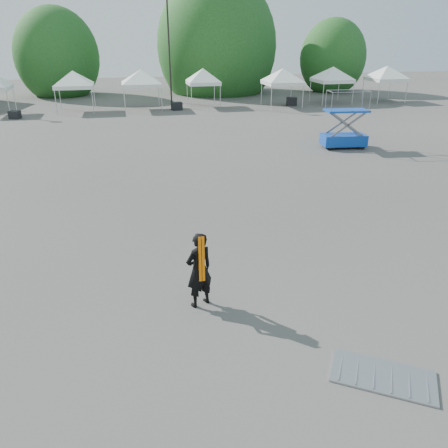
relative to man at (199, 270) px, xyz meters
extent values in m
plane|color=#474442|center=(0.18, 2.82, -0.97)|extent=(120.00, 120.00, 0.00)
cylinder|color=black|center=(3.18, 34.82, 3.78)|extent=(0.16, 0.16, 9.50)
cylinder|color=#382314|center=(-7.82, 42.82, 0.16)|extent=(0.36, 0.36, 2.27)
ellipsoid|color=#1B511B|center=(-7.82, 42.82, 2.97)|extent=(4.16, 4.16, 4.78)
cylinder|color=#382314|center=(9.18, 41.82, 0.43)|extent=(0.36, 0.36, 2.80)
ellipsoid|color=#1B511B|center=(9.18, 41.82, 3.87)|extent=(5.12, 5.12, 5.89)
cylinder|color=#382314|center=(22.18, 39.82, 0.08)|extent=(0.36, 0.36, 2.10)
ellipsoid|color=#1B511B|center=(22.18, 39.82, 2.66)|extent=(3.84, 3.84, 4.42)
cylinder|color=silver|center=(-10.51, 30.10, 0.03)|extent=(0.06, 0.06, 2.00)
cylinder|color=silver|center=(-10.51, 32.56, 0.03)|extent=(0.06, 0.06, 2.00)
cylinder|color=silver|center=(-6.84, 29.88, 0.03)|extent=(0.06, 0.06, 2.00)
cylinder|color=silver|center=(-3.92, 29.88, 0.03)|extent=(0.06, 0.06, 2.00)
cylinder|color=silver|center=(-6.84, 32.80, 0.03)|extent=(0.06, 0.06, 2.00)
cylinder|color=silver|center=(-3.92, 32.80, 0.03)|extent=(0.06, 0.06, 2.00)
cube|color=white|center=(-5.38, 31.34, 1.11)|extent=(3.12, 3.12, 0.30)
pyramid|color=white|center=(-5.38, 31.34, 2.36)|extent=(4.41, 4.41, 1.10)
cylinder|color=silver|center=(-1.30, 29.74, 0.03)|extent=(0.06, 0.06, 2.00)
cylinder|color=silver|center=(1.81, 29.74, 0.03)|extent=(0.06, 0.06, 2.00)
cylinder|color=silver|center=(-1.30, 32.86, 0.03)|extent=(0.06, 0.06, 2.00)
cylinder|color=silver|center=(1.81, 32.86, 0.03)|extent=(0.06, 0.06, 2.00)
cube|color=white|center=(0.26, 31.30, 1.11)|extent=(3.32, 3.32, 0.30)
pyramid|color=white|center=(0.26, 31.30, 2.36)|extent=(4.69, 4.69, 1.10)
cylinder|color=silver|center=(4.47, 30.28, 0.03)|extent=(0.06, 0.06, 2.00)
cylinder|color=silver|center=(7.07, 30.28, 0.03)|extent=(0.06, 0.06, 2.00)
cylinder|color=silver|center=(4.47, 32.88, 0.03)|extent=(0.06, 0.06, 2.00)
cylinder|color=silver|center=(7.07, 32.88, 0.03)|extent=(0.06, 0.06, 2.00)
cube|color=white|center=(5.77, 31.58, 1.11)|extent=(2.80, 2.80, 0.30)
pyramid|color=white|center=(5.77, 31.58, 2.36)|extent=(3.96, 3.96, 1.10)
cylinder|color=silver|center=(11.26, 28.49, 0.03)|extent=(0.06, 0.06, 2.00)
cylinder|color=silver|center=(14.20, 28.49, 0.03)|extent=(0.06, 0.06, 2.00)
cylinder|color=silver|center=(11.26, 31.43, 0.03)|extent=(0.06, 0.06, 2.00)
cylinder|color=silver|center=(14.20, 31.43, 0.03)|extent=(0.06, 0.06, 2.00)
cube|color=white|center=(12.73, 29.96, 1.11)|extent=(3.14, 3.14, 0.30)
pyramid|color=white|center=(12.73, 29.96, 2.36)|extent=(4.44, 4.44, 1.10)
cylinder|color=silver|center=(16.59, 29.50, 0.03)|extent=(0.06, 0.06, 2.00)
cylinder|color=silver|center=(19.61, 29.50, 0.03)|extent=(0.06, 0.06, 2.00)
cylinder|color=silver|center=(16.59, 32.51, 0.03)|extent=(0.06, 0.06, 2.00)
cylinder|color=silver|center=(19.61, 32.51, 0.03)|extent=(0.06, 0.06, 2.00)
cube|color=white|center=(18.10, 31.00, 1.11)|extent=(3.21, 3.21, 0.30)
pyramid|color=white|center=(18.10, 31.00, 2.36)|extent=(4.54, 4.54, 1.10)
cylinder|color=silver|center=(22.26, 29.49, 0.03)|extent=(0.06, 0.06, 2.00)
cylinder|color=silver|center=(25.23, 29.49, 0.03)|extent=(0.06, 0.06, 2.00)
cylinder|color=silver|center=(22.26, 32.46, 0.03)|extent=(0.06, 0.06, 2.00)
cylinder|color=silver|center=(25.23, 32.46, 0.03)|extent=(0.06, 0.06, 2.00)
cube|color=white|center=(23.74, 30.98, 1.11)|extent=(3.17, 3.17, 0.30)
pyramid|color=white|center=(23.74, 30.98, 2.36)|extent=(4.48, 4.48, 1.10)
imported|color=black|center=(0.00, 0.00, 0.00)|extent=(0.84, 0.71, 1.94)
cube|color=orange|center=(0.00, -0.19, 0.39)|extent=(0.16, 0.03, 1.17)
cube|color=#0C4BA2|center=(10.97, 14.18, -0.50)|extent=(2.64, 1.54, 0.63)
cube|color=#0C4BA2|center=(10.97, 14.18, 1.17)|extent=(2.53, 1.47, 0.10)
cylinder|color=black|center=(9.98, 13.77, -0.79)|extent=(0.39, 0.20, 0.38)
cylinder|color=black|center=(11.85, 13.56, -0.79)|extent=(0.39, 0.20, 0.38)
cylinder|color=black|center=(10.10, 14.81, -0.79)|extent=(0.39, 0.20, 0.38)
cylinder|color=black|center=(11.97, 14.59, -0.79)|extent=(0.39, 0.20, 0.38)
cube|color=#979A9F|center=(3.07, -3.27, -0.95)|extent=(2.18, 1.89, 0.04)
cube|color=black|center=(-9.86, 28.59, -0.67)|extent=(0.95, 0.85, 0.61)
cube|color=black|center=(3.11, 30.02, -0.64)|extent=(0.99, 0.84, 0.67)
cube|color=black|center=(13.91, 30.41, -0.61)|extent=(1.10, 0.95, 0.73)
camera|label=1|loc=(-1.42, -9.06, 5.21)|focal=35.00mm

